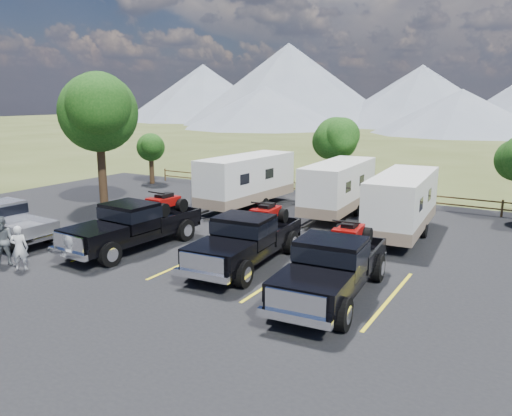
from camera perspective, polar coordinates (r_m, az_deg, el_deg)
The scene contains 17 objects.
ground at distance 16.37m, azimuth -10.23°, elevation -10.83°, with size 320.00×320.00×0.00m, color #424C20.
asphalt_lot at distance 18.55m, azimuth -4.13°, elevation -7.74°, with size 44.00×34.00×0.04m, color black.
stall_lines at distance 19.32m, azimuth -2.43°, elevation -6.80°, with size 12.12×5.50×0.01m.
tree_big_nw at distance 30.34m, azimuth -17.61°, elevation 10.35°, with size 5.54×5.18×7.84m.
tree_north at distance 32.67m, azimuth 9.09°, elevation 7.78°, with size 3.46×3.24×5.25m.
tree_nw_small at distance 38.59m, azimuth -11.95°, elevation 6.80°, with size 2.59×2.43×3.85m.
rail_fence at distance 31.35m, azimuth 15.38°, elevation 1.33°, with size 36.12×0.12×1.00m.
mountain_range at distance 118.55m, azimuth 22.71°, elevation 12.23°, with size 209.00×71.00×20.00m.
rig_left at distance 22.14m, azimuth -13.64°, elevation -1.72°, with size 2.67×6.86×2.26m.
rig_center at distance 19.42m, azimuth -1.01°, elevation -3.40°, with size 2.76×6.79×2.22m.
rig_right at distance 16.51m, azimuth 8.83°, elevation -6.40°, with size 2.79×6.87×2.24m.
trailer_left at distance 29.35m, azimuth -1.09°, elevation 3.12°, with size 2.73×8.88×3.08m.
trailer_center at distance 27.78m, azimuth 9.40°, elevation 2.27°, with size 2.52×8.49×2.95m.
trailer_right at distance 24.14m, azimuth 16.35°, elevation 0.42°, with size 2.66×8.54×2.96m.
pickup_silver at distance 25.34m, azimuth -27.02°, elevation -1.31°, with size 6.10×2.33×1.81m.
person_a at distance 20.83m, azimuth -25.44°, elevation -4.13°, with size 0.63×0.41×1.72m, color silver.
person_b at distance 21.61m, azimuth -26.93°, elevation -3.40°, with size 0.95×0.74×1.95m, color slate.
Camera 1 is at (10.01, -11.25, 6.42)m, focal length 35.00 mm.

